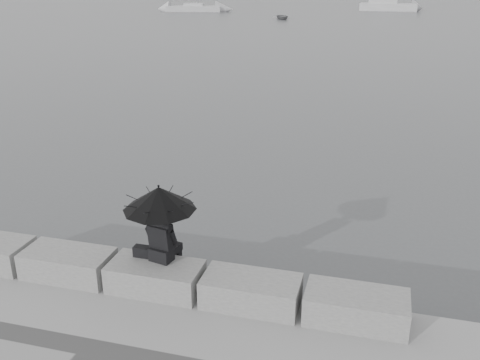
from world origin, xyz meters
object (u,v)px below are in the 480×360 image
(dinghy, at_px, (282,17))
(motor_cruiser, at_px, (389,5))
(sailboat_left, at_px, (194,8))
(seated_person, at_px, (159,206))

(dinghy, bearing_deg, motor_cruiser, 32.80)
(motor_cruiser, bearing_deg, dinghy, -121.00)
(sailboat_left, height_order, motor_cruiser, sailboat_left)
(motor_cruiser, bearing_deg, sailboat_left, -159.28)
(dinghy, bearing_deg, seated_person, -104.49)
(sailboat_left, xyz_separation_m, motor_cruiser, (28.23, 9.26, 0.38))
(sailboat_left, bearing_deg, motor_cruiser, 9.62)
(seated_person, xyz_separation_m, sailboat_left, (-25.41, 71.95, -1.50))
(seated_person, bearing_deg, dinghy, 110.71)
(sailboat_left, xyz_separation_m, dinghy, (15.45, -10.01, -0.25))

